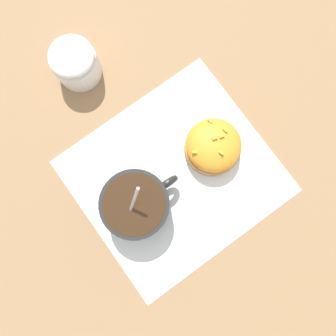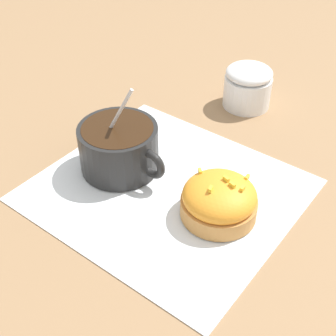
{
  "view_description": "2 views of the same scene",
  "coord_description": "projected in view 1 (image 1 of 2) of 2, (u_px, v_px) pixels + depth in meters",
  "views": [
    {
      "loc": [
        0.03,
        0.04,
        0.48
      ],
      "look_at": [
        0.0,
        -0.01,
        0.03
      ],
      "focal_mm": 35.0,
      "sensor_mm": 36.0,
      "label": 1
    },
    {
      "loc": [
        -0.27,
        0.29,
        0.36
      ],
      "look_at": [
        0.0,
        -0.0,
        0.03
      ],
      "focal_mm": 50.0,
      "sensor_mm": 36.0,
      "label": 2
    }
  ],
  "objects": [
    {
      "name": "sugar_bowl",
      "position": [
        75.0,
        63.0,
        0.47
      ],
      "size": [
        0.07,
        0.07,
        0.06
      ],
      "color": "white",
      "rests_on": "ground_plane"
    },
    {
      "name": "coffee_cup",
      "position": [
        136.0,
        204.0,
        0.45
      ],
      "size": [
        0.12,
        0.09,
        0.11
      ],
      "color": "black",
      "rests_on": "paper_napkin"
    },
    {
      "name": "frosted_pastry",
      "position": [
        213.0,
        146.0,
        0.47
      ],
      "size": [
        0.08,
        0.08,
        0.05
      ],
      "color": "#C18442",
      "rests_on": "paper_napkin"
    },
    {
      "name": "ground_plane",
      "position": [
        175.0,
        176.0,
        0.49
      ],
      "size": [
        3.0,
        3.0,
        0.0
      ],
      "primitive_type": "plane",
      "color": "#93704C"
    },
    {
      "name": "paper_napkin",
      "position": [
        175.0,
        176.0,
        0.48
      ],
      "size": [
        0.3,
        0.28,
        0.0
      ],
      "color": "white",
      "rests_on": "ground_plane"
    }
  ]
}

